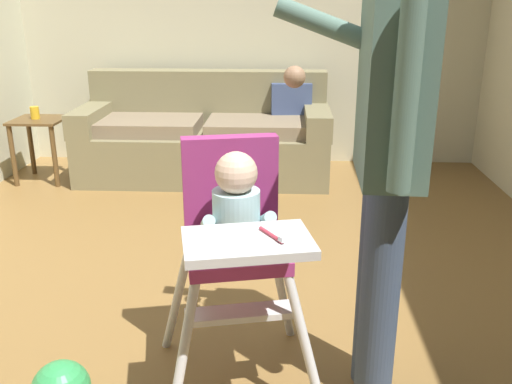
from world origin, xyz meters
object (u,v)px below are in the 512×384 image
adult_standing (387,155)px  side_table (40,136)px  couch (206,137)px  high_chair (236,225)px  sippy_cup (35,113)px

adult_standing → side_table: size_ratio=3.20×
couch → side_table: (-1.34, -0.22, 0.05)m
high_chair → couch: bearing=177.7°
couch → side_table: 1.36m
adult_standing → sippy_cup: 3.51m
adult_standing → couch: bearing=-67.9°
high_chair → adult_standing: size_ratio=0.58×
side_table → adult_standing: bearing=-47.5°
couch → high_chair: high_chair is taller
sippy_cup → high_chair: bearing=-53.8°
side_table → sippy_cup: sippy_cup is taller
couch → high_chair: size_ratio=2.14×
adult_standing → side_table: 3.52m
high_chair → sippy_cup: bearing=-156.1°
adult_standing → side_table: bearing=-45.3°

